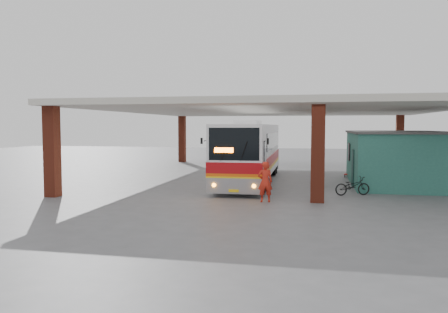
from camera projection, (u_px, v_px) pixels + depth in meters
name	position (u px, v px, depth m)	size (l,w,h in m)	color
ground	(259.00, 190.00, 23.07)	(90.00, 90.00, 0.00)	#515154
brick_columns	(292.00, 146.00, 27.51)	(20.10, 21.60, 4.35)	maroon
canopy_roof	(279.00, 110.00, 29.00)	(21.00, 23.00, 0.30)	beige
shop_building	(396.00, 158.00, 25.34)	(5.20, 8.20, 3.11)	#29675B
coach_bus	(250.00, 152.00, 26.57)	(2.97, 12.86, 3.73)	silver
motorcycle	(352.00, 186.00, 21.41)	(0.62, 1.77, 0.93)	black
pedestrian	(265.00, 182.00, 19.48)	(0.66, 0.44, 1.82)	red
red_chair	(349.00, 172.00, 28.91)	(0.45, 0.45, 0.73)	red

